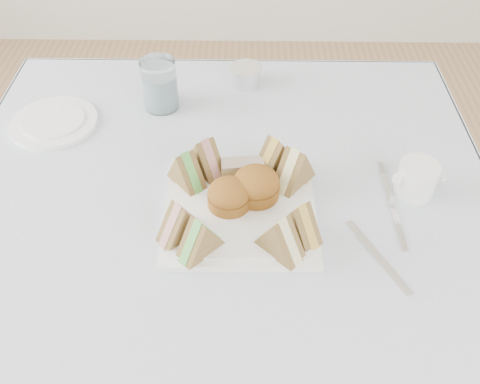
{
  "coord_description": "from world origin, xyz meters",
  "views": [
    {
      "loc": [
        0.04,
        -0.68,
        1.43
      ],
      "look_at": [
        0.03,
        -0.01,
        0.8
      ],
      "focal_mm": 40.0,
      "sensor_mm": 36.0,
      "label": 1
    }
  ],
  "objects_px": {
    "table": "(225,321)",
    "serving_plate": "(240,210)",
    "water_glass": "(160,85)",
    "creamer_jug": "(417,179)"
  },
  "relations": [
    {
      "from": "table",
      "to": "water_glass",
      "type": "xyz_separation_m",
      "value": [
        -0.14,
        0.31,
        0.43
      ]
    },
    {
      "from": "serving_plate",
      "to": "table",
      "type": "bearing_deg",
      "value": 155.73
    },
    {
      "from": "table",
      "to": "water_glass",
      "type": "relative_size",
      "value": 8.05
    },
    {
      "from": "table",
      "to": "creamer_jug",
      "type": "bearing_deg",
      "value": 7.06
    },
    {
      "from": "water_glass",
      "to": "creamer_jug",
      "type": "relative_size",
      "value": 1.55
    },
    {
      "from": "serving_plate",
      "to": "water_glass",
      "type": "height_order",
      "value": "water_glass"
    },
    {
      "from": "table",
      "to": "serving_plate",
      "type": "bearing_deg",
      "value": -23.41
    },
    {
      "from": "serving_plate",
      "to": "water_glass",
      "type": "distance_m",
      "value": 0.37
    },
    {
      "from": "water_glass",
      "to": "table",
      "type": "bearing_deg",
      "value": -65.03
    },
    {
      "from": "table",
      "to": "creamer_jug",
      "type": "relative_size",
      "value": 12.48
    }
  ]
}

